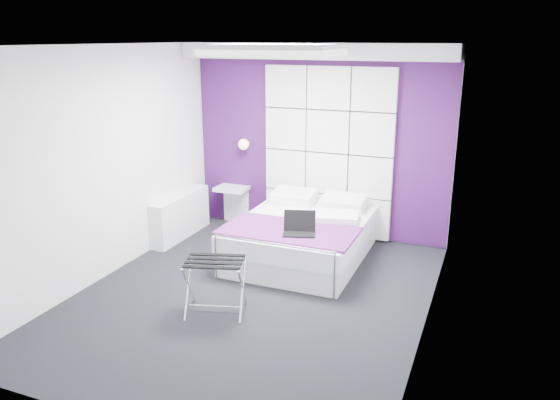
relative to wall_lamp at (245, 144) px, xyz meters
name	(u,v)px	position (x,y,z in m)	size (l,w,h in m)	color
floor	(252,296)	(1.05, -2.06, -1.22)	(4.40, 4.40, 0.00)	black
ceiling	(248,45)	(1.05, -2.06, 1.38)	(4.40, 4.40, 0.00)	white
wall_back	(319,142)	(1.05, 0.14, 0.08)	(3.60, 3.60, 0.00)	white
wall_left	(105,164)	(-0.75, -2.06, 0.08)	(4.40, 4.40, 0.00)	white
wall_right	(434,198)	(2.85, -2.06, 0.08)	(4.40, 4.40, 0.00)	white
accent_wall	(318,142)	(1.05, 0.13, 0.08)	(3.58, 0.02, 2.58)	#3C114B
soffit	(314,51)	(1.05, -0.11, 1.28)	(3.58, 0.50, 0.20)	white
headboard	(328,153)	(1.20, 0.08, -0.05)	(1.80, 0.08, 2.30)	white
skylight	(273,49)	(1.05, -1.46, 1.33)	(1.36, 0.86, 0.12)	white
wall_lamp	(245,144)	(0.00, 0.00, 0.00)	(0.15, 0.15, 0.15)	white
radiator	(180,216)	(-0.64, -0.76, -0.92)	(0.22, 1.20, 0.60)	white
bed	(302,237)	(1.18, -0.86, -0.94)	(1.56, 1.88, 0.67)	white
nightstand	(232,189)	(-0.21, -0.04, -0.67)	(0.45, 0.35, 0.05)	white
luggage_rack	(215,286)	(0.86, -2.51, -0.94)	(0.57, 0.42, 0.56)	silver
laptop	(301,228)	(1.35, -1.38, -0.63)	(0.36, 0.26, 0.26)	black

